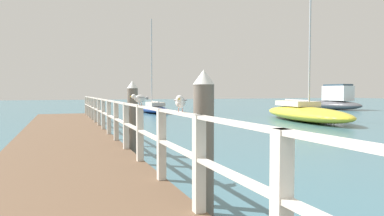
{
  "coord_description": "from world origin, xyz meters",
  "views": [
    {
      "loc": [
        -0.11,
        0.32,
        1.69
      ],
      "look_at": [
        4.18,
        11.73,
        1.13
      ],
      "focal_mm": 32.69,
      "sensor_mm": 36.0,
      "label": 1
    }
  ],
  "objects_px": {
    "boat_1": "(153,108)",
    "seagull_background": "(140,98)",
    "dock_piling_near": "(204,143)",
    "boat_4": "(334,101)",
    "seagull_foreground": "(180,101)",
    "boat_0": "(304,113)",
    "dock_piling_far": "(133,117)"
  },
  "relations": [
    {
      "from": "boat_1",
      "to": "seagull_background",
      "type": "bearing_deg",
      "value": -103.87
    },
    {
      "from": "seagull_background",
      "to": "dock_piling_near",
      "type": "bearing_deg",
      "value": 154.1
    },
    {
      "from": "boat_4",
      "to": "seagull_background",
      "type": "bearing_deg",
      "value": 38.24
    },
    {
      "from": "dock_piling_near",
      "to": "seagull_background",
      "type": "height_order",
      "value": "dock_piling_near"
    },
    {
      "from": "seagull_foreground",
      "to": "dock_piling_near",
      "type": "bearing_deg",
      "value": -136.14
    },
    {
      "from": "boat_1",
      "to": "boat_4",
      "type": "height_order",
      "value": "boat_1"
    },
    {
      "from": "dock_piling_near",
      "to": "boat_0",
      "type": "bearing_deg",
      "value": 47.05
    },
    {
      "from": "dock_piling_near",
      "to": "dock_piling_far",
      "type": "relative_size",
      "value": 1.0
    },
    {
      "from": "dock_piling_far",
      "to": "seagull_background",
      "type": "xyz_separation_m",
      "value": [
        -0.39,
        -2.71,
        0.57
      ]
    },
    {
      "from": "seagull_foreground",
      "to": "boat_4",
      "type": "bearing_deg",
      "value": -113.72
    },
    {
      "from": "boat_0",
      "to": "boat_4",
      "type": "relative_size",
      "value": 1.45
    },
    {
      "from": "seagull_foreground",
      "to": "boat_0",
      "type": "height_order",
      "value": "boat_0"
    },
    {
      "from": "boat_0",
      "to": "boat_1",
      "type": "xyz_separation_m",
      "value": [
        -6.2,
        11.24,
        -0.12
      ]
    },
    {
      "from": "seagull_foreground",
      "to": "boat_0",
      "type": "bearing_deg",
      "value": -111.32
    },
    {
      "from": "dock_piling_far",
      "to": "boat_4",
      "type": "height_order",
      "value": "boat_4"
    },
    {
      "from": "dock_piling_far",
      "to": "seagull_foreground",
      "type": "height_order",
      "value": "dock_piling_far"
    },
    {
      "from": "dock_piling_near",
      "to": "seagull_foreground",
      "type": "height_order",
      "value": "dock_piling_near"
    },
    {
      "from": "dock_piling_near",
      "to": "seagull_background",
      "type": "bearing_deg",
      "value": 99.68
    },
    {
      "from": "dock_piling_near",
      "to": "dock_piling_far",
      "type": "height_order",
      "value": "same"
    },
    {
      "from": "seagull_foreground",
      "to": "dock_piling_far",
      "type": "bearing_deg",
      "value": -72.06
    },
    {
      "from": "seagull_foreground",
      "to": "boat_0",
      "type": "xyz_separation_m",
      "value": [
        11.86,
        12.48,
        -1.09
      ]
    },
    {
      "from": "dock_piling_near",
      "to": "boat_4",
      "type": "height_order",
      "value": "boat_4"
    },
    {
      "from": "seagull_background",
      "to": "seagull_foreground",
      "type": "bearing_deg",
      "value": 144.51
    },
    {
      "from": "dock_piling_far",
      "to": "boat_1",
      "type": "height_order",
      "value": "boat_1"
    },
    {
      "from": "boat_0",
      "to": "boat_1",
      "type": "relative_size",
      "value": 1.31
    },
    {
      "from": "dock_piling_far",
      "to": "boat_0",
      "type": "height_order",
      "value": "boat_0"
    },
    {
      "from": "seagull_background",
      "to": "boat_4",
      "type": "xyz_separation_m",
      "value": [
        23.33,
        20.16,
        -0.76
      ]
    },
    {
      "from": "boat_0",
      "to": "seagull_foreground",
      "type": "bearing_deg",
      "value": 57.0
    },
    {
      "from": "dock_piling_near",
      "to": "boat_0",
      "type": "distance_m",
      "value": 16.85
    },
    {
      "from": "seagull_background",
      "to": "boat_0",
      "type": "bearing_deg",
      "value": -85.28
    },
    {
      "from": "dock_piling_near",
      "to": "boat_4",
      "type": "xyz_separation_m",
      "value": [
        22.94,
        22.42,
        -0.19
      ]
    },
    {
      "from": "boat_0",
      "to": "boat_1",
      "type": "height_order",
      "value": "boat_0"
    }
  ]
}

